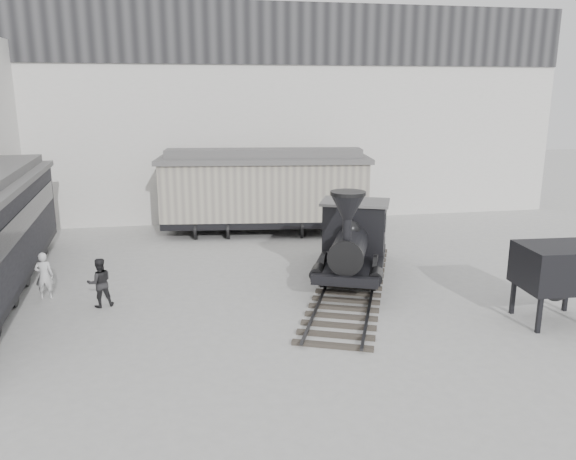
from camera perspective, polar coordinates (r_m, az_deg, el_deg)
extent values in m
plane|color=#9E9E9B|center=(16.86, 1.64, -9.49)|extent=(90.00, 90.00, 0.00)
cube|color=silver|center=(30.33, -4.32, 11.60)|extent=(34.00, 2.40, 11.00)
cube|color=#232326|center=(29.20, -4.18, 19.38)|extent=(34.00, 0.12, 3.00)
cube|color=#3C3631|center=(19.85, 6.33, -5.62)|extent=(5.91, 10.29, 0.18)
cube|color=#2D2D30|center=(19.91, 4.03, -5.34)|extent=(3.94, 9.48, 0.07)
cube|color=#2D2D30|center=(19.78, 8.64, -5.60)|extent=(3.94, 9.48, 0.07)
cylinder|color=black|center=(19.19, 3.64, -4.05)|extent=(0.58, 1.18, 1.22)
cylinder|color=black|center=(19.04, 8.82, -4.33)|extent=(0.58, 1.18, 1.22)
cylinder|color=black|center=(20.56, 4.22, -2.83)|extent=(0.58, 1.18, 1.22)
cylinder|color=black|center=(20.42, 9.04, -3.09)|extent=(0.58, 1.18, 1.22)
cube|color=black|center=(19.74, 6.44, -3.19)|extent=(3.56, 4.54, 0.31)
cylinder|color=black|center=(18.80, 6.27, -1.80)|extent=(1.99, 2.78, 1.11)
cylinder|color=black|center=(17.62, 6.02, 0.05)|extent=(0.38, 0.38, 0.67)
cone|color=black|center=(17.46, 6.08, 2.34)|extent=(1.39, 1.39, 0.78)
sphere|color=black|center=(19.09, 6.44, 0.09)|extent=(0.58, 0.58, 0.58)
cube|color=black|center=(20.44, 6.78, 0.34)|extent=(2.57, 2.20, 1.72)
cube|color=#5D5C5C|center=(20.25, 6.86, 2.83)|extent=(2.86, 2.49, 0.09)
cube|color=black|center=(22.52, 7.20, -0.02)|extent=(2.69, 2.81, 1.00)
cylinder|color=black|center=(27.32, -7.55, 0.52)|extent=(2.23, 1.11, 0.86)
cylinder|color=black|center=(27.39, 2.77, 0.66)|extent=(2.23, 1.11, 0.86)
cube|color=black|center=(27.20, -2.39, 1.03)|extent=(9.88, 3.84, 0.32)
cube|color=gray|center=(26.91, -2.42, 4.14)|extent=(9.90, 3.95, 2.67)
cube|color=#5D5C5C|center=(26.70, -2.46, 7.20)|extent=(10.26, 4.31, 0.21)
cube|color=#5D5C5C|center=(26.67, -2.46, 7.84)|extent=(9.29, 2.41, 0.39)
cylinder|color=black|center=(25.14, -26.29, -2.01)|extent=(2.29, 1.01, 0.85)
cube|color=black|center=(20.88, -24.98, 1.23)|extent=(0.85, 11.37, 0.76)
imported|color=silver|center=(20.19, -23.53, -4.28)|extent=(0.59, 0.39, 1.59)
imported|color=#252426|center=(18.84, -18.58, -5.09)|extent=(0.91, 0.79, 1.60)
cube|color=black|center=(17.56, 24.15, -7.90)|extent=(0.12, 0.12, 1.07)
cube|color=black|center=(18.74, 21.88, -6.33)|extent=(0.12, 0.12, 1.07)
cube|color=black|center=(19.63, 26.39, -5.89)|extent=(0.12, 0.12, 1.07)
cube|color=black|center=(18.24, 25.72, -3.39)|extent=(2.24, 1.88, 1.27)
cone|color=black|center=(18.46, 25.46, -5.70)|extent=(1.75, 1.75, 0.49)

